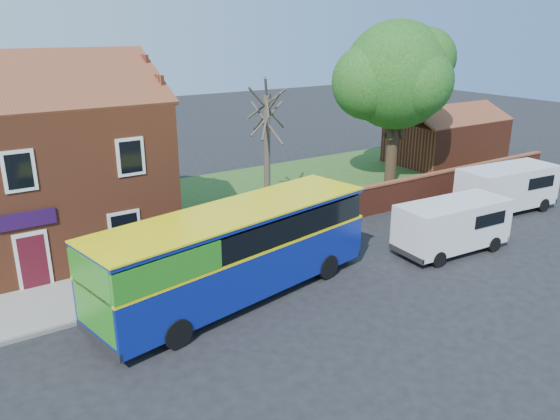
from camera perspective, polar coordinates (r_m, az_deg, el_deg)
ground at (r=18.71m, az=2.48°, el=-11.61°), size 120.00×120.00×0.00m
pavement at (r=21.17m, az=-23.15°, el=-9.24°), size 18.00×3.50×0.12m
kerb at (r=19.62m, az=-22.15°, el=-11.34°), size 18.00×0.15×0.14m
grass_strip at (r=35.70m, az=7.30°, el=3.27°), size 26.00×12.00×0.04m
shop_building at (r=25.40m, az=-26.67°, el=2.97°), size 12.30×8.13×10.50m
boundary_wall at (r=31.36m, az=14.45°, el=2.15°), size 22.00×0.38×1.60m
outbuilding at (r=41.63m, az=16.96°, el=7.08°), size 8.20×5.06×4.17m
bus at (r=19.35m, az=-5.36°, el=-4.33°), size 11.29×4.79×3.34m
van_near at (r=24.83m, az=17.56°, el=-1.41°), size 5.28×2.41×2.26m
van_far at (r=31.28m, az=22.64°, el=2.27°), size 5.68×2.69×2.41m
large_tree at (r=34.18m, az=11.96°, el=13.30°), size 8.06×6.38×9.84m
bare_tree at (r=28.91m, az=-1.37°, el=6.65°), size 2.48×2.96×6.62m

